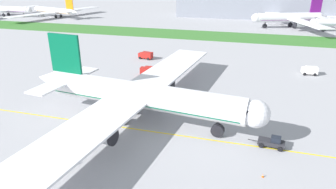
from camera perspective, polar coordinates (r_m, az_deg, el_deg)
The scene contains 15 objects.
ground_plane at distance 62.65m, azimuth -9.57°, elevation -5.73°, with size 600.00×600.00×0.00m, color #9E9EA3.
apron_taxi_line at distance 62.16m, azimuth -9.82°, elevation -5.99°, with size 280.00×0.36×0.01m, color yellow.
grass_median_strip at distance 152.43m, azimuth 6.39°, elevation 11.14°, with size 320.00×24.00×0.10m, color #38722D.
airliner_foreground at distance 61.45m, azimuth -5.89°, elevation -0.14°, with size 51.99×82.87×17.03m.
pushback_tug at distance 57.21m, azimuth 19.20°, elevation -8.54°, with size 6.46×2.71×2.13m.
ground_crew_wingwalker_port at distance 51.80m, azimuth -18.82°, elevation -11.97°, with size 0.49×0.42×1.59m.
ground_crew_marshaller_front at distance 56.16m, azimuth -16.60°, elevation -8.76°, with size 0.45×0.50×1.67m.
traffic_cone_near_nose at distance 49.58m, azimuth 17.59°, elevation -14.46°, with size 0.36×0.36×0.58m.
service_truck_baggage_loader at distance 108.95m, azimuth -4.25°, elevation 7.48°, with size 5.33×3.12×2.54m.
service_truck_fuel_bowser at distance 101.11m, azimuth 25.36°, elevation 4.19°, with size 4.61×3.01×2.50m.
service_truck_catering_van at distance 91.05m, azimuth -3.56°, elevation 4.57°, with size 5.59×2.63×2.66m.
parked_airliner_far_left at distance 246.00m, azimuth -28.24°, elevation 14.06°, with size 40.98×64.50×14.02m.
parked_airliner_far_centre at distance 226.95m, azimuth -20.59°, elevation 14.66°, with size 43.20×70.97×12.88m.
parked_airliner_far_right at distance 185.11m, azimuth 22.19°, elevation 13.38°, with size 41.96×66.47×16.39m.
terminal_building at distance 218.63m, azimuth 18.87°, elevation 15.86°, with size 123.93×20.00×18.00m, color gray.
Camera 1 is at (25.00, -49.55, 29.08)m, focal length 32.05 mm.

